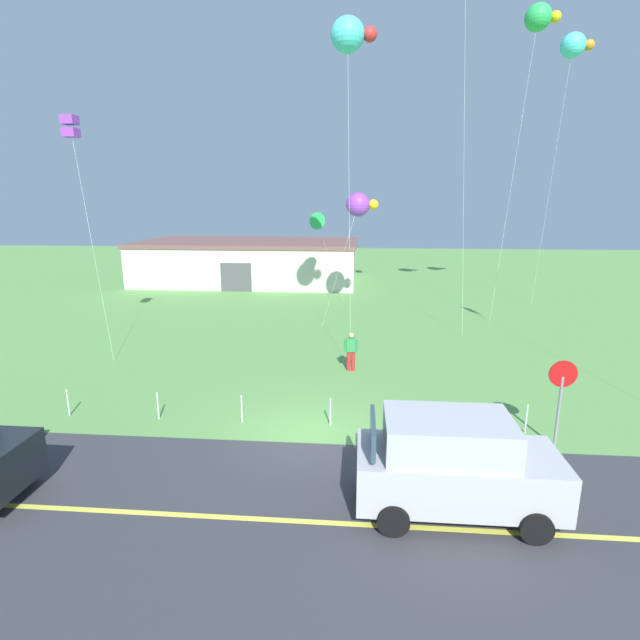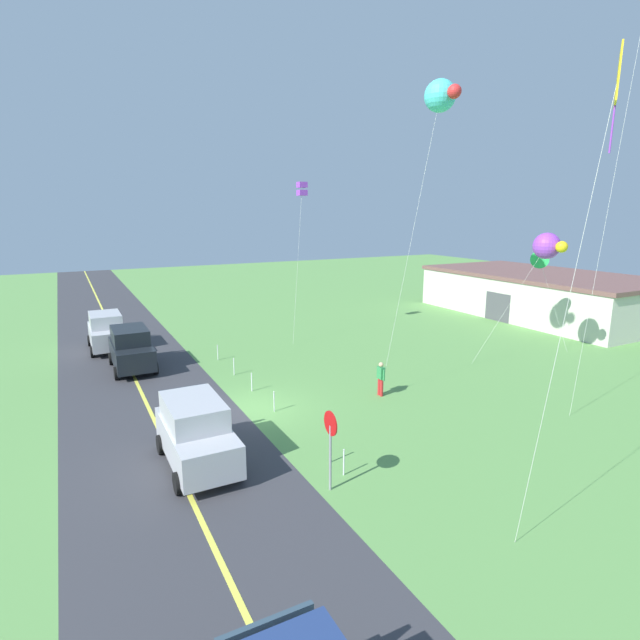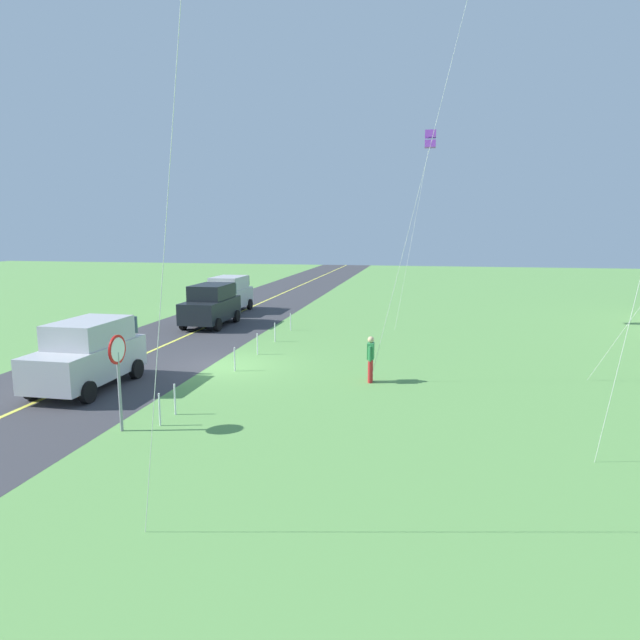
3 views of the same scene
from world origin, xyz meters
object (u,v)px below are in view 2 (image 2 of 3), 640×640
object	(u,v)px
stop_sign	(331,435)
kite_cyan_top	(540,260)
car_parked_west_far	(106,331)
kite_red_low	(441,96)
car_suv_foreground	(196,432)
car_parked_west_near	(131,348)
warehouse_distant	(542,294)
person_adult_near	(381,378)
kite_pink_drift	(548,246)
kite_purple_back	(302,189)
kite_orange_near	(616,88)

from	to	relation	value
stop_sign	kite_cyan_top	xyz separation A→B (m)	(-8.48, 19.21, 3.71)
car_parked_west_far	kite_red_low	xyz separation A→B (m)	(14.10, 13.53, 12.19)
car_suv_foreground	car_parked_west_near	distance (m)	12.00
car_parked_west_far	stop_sign	distance (m)	20.85
warehouse_distant	kite_red_low	bearing A→B (deg)	-65.29
kite_red_low	warehouse_distant	distance (m)	24.15
car_parked_west_near	stop_sign	bearing A→B (deg)	13.73
stop_sign	person_adult_near	bearing A→B (deg)	135.04
car_parked_west_far	kite_pink_drift	size ratio (longest dim) A/B	0.60
kite_red_low	kite_purple_back	xyz separation A→B (m)	(-11.57, -1.29, -3.56)
stop_sign	car_suv_foreground	bearing A→B (deg)	-136.97
car_parked_west_near	kite_red_low	size ratio (longest dim) A/B	0.31
person_adult_near	kite_cyan_top	world-z (taller)	kite_cyan_top
kite_red_low	warehouse_distant	world-z (taller)	kite_red_low
stop_sign	warehouse_distant	world-z (taller)	warehouse_distant
stop_sign	kite_cyan_top	world-z (taller)	kite_cyan_top
car_parked_west_near	kite_pink_drift	xyz separation A→B (m)	(9.70, 19.99, 5.42)
person_adult_near	warehouse_distant	size ratio (longest dim) A/B	0.09
car_suv_foreground	kite_red_low	xyz separation A→B (m)	(-2.77, 12.13, 12.19)
car_suv_foreground	warehouse_distant	distance (m)	33.47
car_parked_west_near	kite_red_low	world-z (taller)	kite_red_low
kite_orange_near	kite_cyan_top	world-z (taller)	kite_orange_near
kite_pink_drift	kite_orange_near	world-z (taller)	kite_orange_near
person_adult_near	kite_purple_back	xyz separation A→B (m)	(-11.90, 1.74, 8.91)
kite_red_low	kite_pink_drift	world-z (taller)	kite_red_low
car_parked_west_far	kite_cyan_top	distance (m)	26.95
kite_purple_back	car_parked_west_far	bearing A→B (deg)	-101.71
car_suv_foreground	kite_orange_near	size ratio (longest dim) A/B	0.37
person_adult_near	kite_purple_back	world-z (taller)	kite_purple_back
kite_red_low	kite_cyan_top	distance (m)	13.13
car_parked_west_near	car_suv_foreground	bearing A→B (deg)	2.66
kite_pink_drift	kite_orange_near	distance (m)	16.25
car_parked_west_near	kite_cyan_top	distance (m)	24.40
stop_sign	kite_pink_drift	bearing A→B (deg)	109.45
car_suv_foreground	kite_pink_drift	distance (m)	20.31
car_parked_west_far	kite_orange_near	xyz separation A→B (m)	(24.98, 9.12, 9.81)
person_adult_near	kite_pink_drift	bearing A→B (deg)	171.38
kite_red_low	car_parked_west_far	bearing A→B (deg)	-136.20
stop_sign	warehouse_distant	size ratio (longest dim) A/B	0.14
person_adult_near	warehouse_distant	bearing A→B (deg)	-165.31
car_suv_foreground	kite_purple_back	bearing A→B (deg)	142.93
person_adult_near	kite_orange_near	xyz separation A→B (m)	(10.55, -1.37, 10.10)
car_suv_foreground	kite_pink_drift	xyz separation A→B (m)	(-2.28, 19.43, 5.42)
car_suv_foreground	stop_sign	xyz separation A→B (m)	(3.44, 3.22, 0.65)
car_parked_west_near	car_parked_west_far	bearing A→B (deg)	-170.28
kite_purple_back	kite_red_low	bearing A→B (deg)	6.38
car_suv_foreground	kite_purple_back	distance (m)	19.94
car_parked_west_far	kite_cyan_top	bearing A→B (deg)	63.57
stop_sign	kite_red_low	distance (m)	15.85
car_parked_west_near	kite_red_low	xyz separation A→B (m)	(9.21, 12.69, 12.19)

